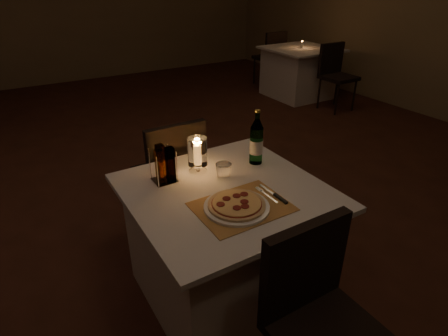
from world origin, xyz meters
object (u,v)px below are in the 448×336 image
pizza (237,204)px  water_bottle (256,142)px  main_table (226,244)px  neighbor_table_right (299,72)px  tumbler (224,171)px  hurricane_candle (197,153)px  chair_far (172,168)px  chair_near (318,307)px  plate (237,207)px

pizza → water_bottle: size_ratio=0.85×
pizza → main_table: bearing=74.5°
main_table → neighbor_table_right: size_ratio=1.00×
tumbler → main_table: bearing=-115.6°
pizza → neighbor_table_right: bearing=44.3°
hurricane_candle → chair_far: bearing=85.6°
chair_far → pizza: 0.92m
chair_far → hurricane_candle: bearing=-94.4°
tumbler → water_bottle: (0.27, 0.07, 0.09)m
chair_near → plate: size_ratio=2.81×
pizza → neighbor_table_right: 4.51m
chair_far → water_bottle: size_ratio=2.73×
water_bottle → chair_far: bearing=120.8°
chair_far → plate: size_ratio=2.81×
hurricane_candle → neighbor_table_right: (3.20, 2.71, -0.49)m
neighbor_table_right → hurricane_candle: bearing=-139.7°
plate → pizza: (0.00, 0.00, 0.02)m
chair_far → tumbler: chair_far is taller
neighbor_table_right → pizza: bearing=-135.7°
main_table → chair_far: bearing=90.0°
water_bottle → hurricane_candle: 0.36m
tumbler → neighbor_table_right: size_ratio=0.09×
tumbler → water_bottle: 0.29m
chair_near → plate: 0.57m
chair_near → water_bottle: water_bottle is taller
chair_far → hurricane_candle: (-0.04, -0.47, 0.32)m
tumbler → hurricane_candle: size_ratio=0.42×
pizza → neighbor_table_right: (3.21, 3.14, -0.39)m
pizza → chair_near: bearing=-84.7°
main_table → neighbor_table_right: 4.33m
tumbler → neighbor_table_right: tumbler is taller
main_table → water_bottle: size_ratio=3.03×
chair_near → tumbler: 0.86m
chair_near → main_table: bearing=90.0°
hurricane_candle → plate: bearing=-91.9°
chair_near → water_bottle: (0.32, 0.89, 0.32)m
tumbler → neighbor_table_right: (3.11, 2.85, -0.41)m
plate → hurricane_candle: (0.01, 0.43, 0.11)m
hurricane_candle → neighbor_table_right: size_ratio=0.21×
main_table → pizza: 0.44m
chair_far → pizza: (-0.05, -0.89, 0.22)m
chair_near → water_bottle: bearing=70.4°
pizza → tumbler: 0.31m
main_table → plate: bearing=-105.5°
tumbler → chair_near: bearing=-93.7°
chair_far → water_bottle: 0.70m
main_table → tumbler: 0.43m
main_table → chair_far: size_ratio=1.11×
plate → water_bottle: bearing=44.2°
main_table → tumbler: bearing=64.4°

